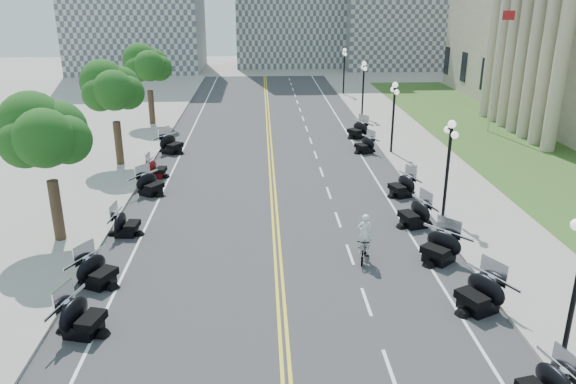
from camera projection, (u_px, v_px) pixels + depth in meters
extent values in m
plane|color=gray|center=(278.00, 256.00, 24.62)|extent=(160.00, 160.00, 0.00)
cube|color=#333335|center=(272.00, 183.00, 34.02)|extent=(16.00, 90.00, 0.01)
cube|color=yellow|center=(271.00, 183.00, 34.01)|extent=(0.12, 90.00, 0.00)
cube|color=yellow|center=(274.00, 183.00, 34.02)|extent=(0.12, 90.00, 0.00)
cube|color=white|center=(377.00, 181.00, 34.31)|extent=(0.12, 90.00, 0.00)
cube|color=white|center=(166.00, 184.00, 33.72)|extent=(0.12, 90.00, 0.00)
cube|color=white|center=(390.00, 369.00, 17.25)|extent=(0.12, 2.00, 0.00)
cube|color=white|center=(366.00, 302.00, 21.01)|extent=(0.12, 2.00, 0.00)
cube|color=white|center=(350.00, 254.00, 24.77)|extent=(0.12, 2.00, 0.00)
cube|color=white|center=(338.00, 220.00, 28.53)|extent=(0.12, 2.00, 0.00)
cube|color=white|center=(329.00, 193.00, 32.29)|extent=(0.12, 2.00, 0.00)
cube|color=white|center=(321.00, 172.00, 36.05)|extent=(0.12, 2.00, 0.00)
cube|color=white|center=(316.00, 155.00, 39.80)|extent=(0.12, 2.00, 0.00)
cube|color=white|center=(311.00, 140.00, 43.56)|extent=(0.12, 2.00, 0.00)
cube|color=white|center=(307.00, 129.00, 47.32)|extent=(0.12, 2.00, 0.00)
cube|color=white|center=(303.00, 118.00, 51.08)|extent=(0.12, 2.00, 0.00)
cube|color=white|center=(300.00, 110.00, 54.84)|extent=(0.12, 2.00, 0.00)
cube|color=white|center=(297.00, 102.00, 58.60)|extent=(0.12, 2.00, 0.00)
cube|color=white|center=(295.00, 95.00, 62.36)|extent=(0.12, 2.00, 0.00)
cube|color=white|center=(293.00, 89.00, 66.12)|extent=(0.12, 2.00, 0.00)
cube|color=white|center=(291.00, 84.00, 69.88)|extent=(0.12, 2.00, 0.00)
cube|color=white|center=(289.00, 79.00, 73.64)|extent=(0.12, 2.00, 0.00)
cube|color=#9E9991|center=(443.00, 179.00, 34.48)|extent=(5.00, 90.00, 0.15)
cube|color=#9E9991|center=(97.00, 184.00, 33.51)|extent=(5.00, 90.00, 0.15)
cube|color=#356023|center=(502.00, 144.00, 42.33)|extent=(9.00, 60.00, 0.10)
imported|color=#A51414|center=(364.00, 249.00, 24.06)|extent=(1.00, 1.93, 1.12)
imported|color=silver|center=(365.00, 217.00, 23.56)|extent=(0.66, 0.43, 1.80)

